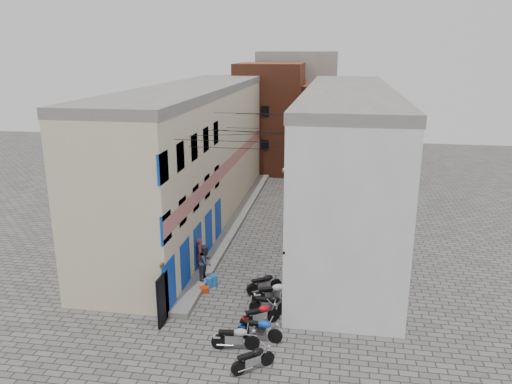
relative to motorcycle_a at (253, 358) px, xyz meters
The scene contains 21 objects.
ground 3.54m from the motorcycle_a, 121.00° to the left, with size 90.00×90.00×0.00m, color #565350.
plinth 16.46m from the motorcycle_a, 103.54° to the left, with size 0.90×26.00×0.25m, color slate.
building_left 17.78m from the motorcycle_a, 113.04° to the left, with size 5.10×27.00×9.00m.
building_right 16.79m from the motorcycle_a, 78.70° to the left, with size 5.94×26.00×9.00m.
building_far_brick_left 31.55m from the motorcycle_a, 96.99° to the left, with size 6.00×6.00×10.00m, color brown.
building_far_brick_right 33.21m from the motorcycle_a, 87.92° to the left, with size 5.00×6.00×8.00m, color brown.
building_far_concrete 37.38m from the motorcycle_a, 92.79° to the left, with size 8.00×5.00×11.00m, color slate.
far_shopfront 28.27m from the motorcycle_a, 93.66° to the left, with size 2.00×0.30×2.40m, color black.
overhead_wires 12.66m from the motorcycle_a, 99.61° to the left, with size 5.80×13.02×1.32m.
motorcycle_a is the anchor object (origin of this frame).
motorcycle_b 1.49m from the motorcycle_a, 127.30° to the left, with size 0.60×1.89×1.10m, color #9A9A9E, non-canonical shape.
motorcycle_c 1.96m from the motorcycle_a, 92.38° to the left, with size 0.60×1.89×1.10m, color #0C43C0, non-canonical shape.
motorcycle_d 3.10m from the motorcycle_a, 94.39° to the left, with size 0.58×1.84×1.07m, color #A30B15, non-canonical shape.
motorcycle_e 4.07m from the motorcycle_a, 89.53° to the left, with size 0.58×1.83×1.06m, color black, non-canonical shape.
motorcycle_f 4.99m from the motorcycle_a, 89.06° to the left, with size 0.64×2.02×1.17m, color silver, non-canonical shape.
motorcycle_g 6.04m from the motorcycle_a, 94.80° to the left, with size 0.58×1.83×1.06m, color black, non-canonical shape.
person_a 8.78m from the motorcycle_a, 118.29° to the left, with size 0.60×0.39×1.63m, color #9E4339.
person_b 7.41m from the motorcycle_a, 118.32° to the left, with size 0.87×0.68×1.79m, color #303448.
water_jug_near 6.91m from the motorcycle_a, 118.02° to the left, with size 0.33×0.33×0.52m, color blue.
water_jug_far 6.99m from the motorcycle_a, 115.88° to the left, with size 0.37×0.37×0.57m, color #226DAE.
red_crate 6.49m from the motorcycle_a, 121.19° to the left, with size 0.44×0.33×0.28m, color #BE370D.
Camera 1 is at (4.51, -18.44, 11.28)m, focal length 35.00 mm.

